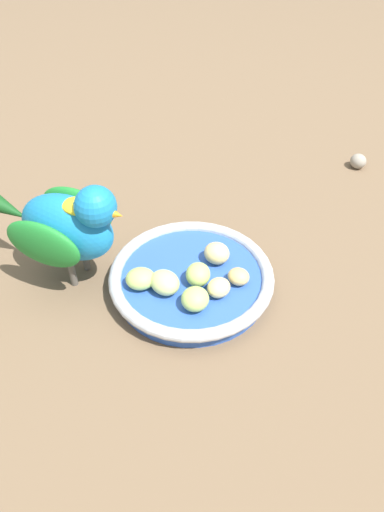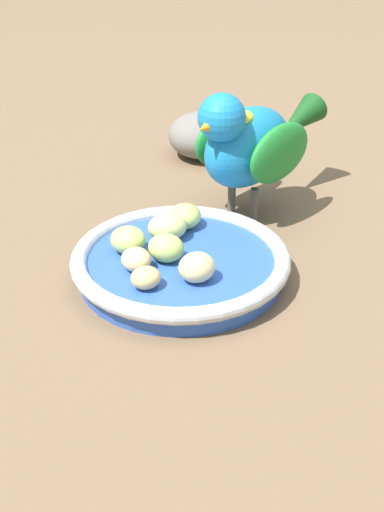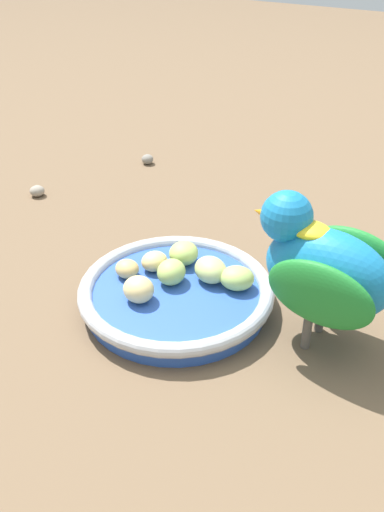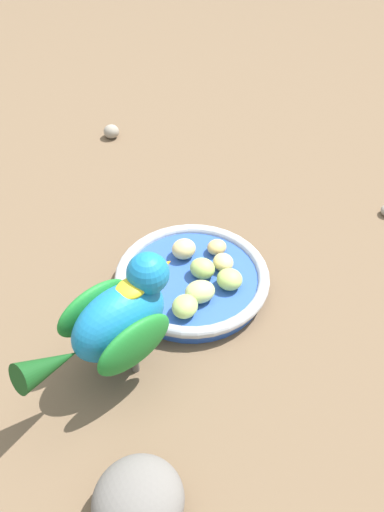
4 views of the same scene
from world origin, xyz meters
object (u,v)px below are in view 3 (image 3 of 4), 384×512
(feeding_bowl, at_px, (176,294))
(apple_piece_1, at_px, (237,278))
(apple_piece_5, at_px, (127,269))
(apple_piece_6, at_px, (184,253))
(apple_piece_2, at_px, (154,261))
(pebble_2, at_px, (148,159))
(apple_piece_4, at_px, (139,289))
(pebble_1, at_px, (37,191))
(apple_piece_0, at_px, (171,272))
(apple_piece_3, at_px, (208,269))
(parrot, at_px, (332,270))

(feeding_bowl, distance_m, apple_piece_1, 0.07)
(apple_piece_5, distance_m, apple_piece_6, 0.07)
(apple_piece_2, xyz_separation_m, pebble_2, (-0.21, 0.29, -0.02))
(feeding_bowl, height_order, apple_piece_1, apple_piece_1)
(apple_piece_1, bearing_deg, apple_piece_2, -170.97)
(apple_piece_1, distance_m, apple_piece_2, 0.10)
(apple_piece_4, bearing_deg, apple_piece_5, 140.75)
(pebble_1, bearing_deg, apple_piece_0, -20.53)
(apple_piece_2, relative_size, apple_piece_3, 0.76)
(apple_piece_1, relative_size, pebble_2, 1.90)
(apple_piece_0, relative_size, apple_piece_6, 1.00)
(apple_piece_4, bearing_deg, apple_piece_3, 58.18)
(apple_piece_2, distance_m, apple_piece_5, 0.03)
(apple_piece_0, xyz_separation_m, apple_piece_5, (-0.05, -0.01, -0.00))
(pebble_1, bearing_deg, apple_piece_4, -28.34)
(apple_piece_2, distance_m, apple_piece_6, 0.04)
(parrot, height_order, pebble_1, parrot)
(apple_piece_3, bearing_deg, pebble_1, 165.13)
(apple_piece_0, xyz_separation_m, pebble_1, (-0.31, 0.12, -0.03))
(feeding_bowl, distance_m, apple_piece_2, 0.05)
(apple_piece_6, bearing_deg, apple_piece_4, -92.38)
(apple_piece_3, bearing_deg, apple_piece_2, -167.52)
(parrot, xyz_separation_m, pebble_1, (-0.48, 0.10, -0.08))
(apple_piece_1, relative_size, apple_piece_4, 1.09)
(apple_piece_1, relative_size, pebble_1, 1.69)
(apple_piece_0, distance_m, apple_piece_1, 0.07)
(apple_piece_2, bearing_deg, apple_piece_4, -72.37)
(apple_piece_6, relative_size, parrot, 0.16)
(apple_piece_0, bearing_deg, pebble_1, 159.47)
(apple_piece_3, bearing_deg, pebble_2, 134.26)
(apple_piece_3, height_order, pebble_1, apple_piece_3)
(apple_piece_4, bearing_deg, pebble_2, 123.02)
(apple_piece_2, height_order, apple_piece_3, apple_piece_3)
(pebble_1, bearing_deg, parrot, -12.06)
(apple_piece_1, xyz_separation_m, apple_piece_6, (-0.07, 0.01, 0.00))
(apple_piece_0, relative_size, parrot, 0.16)
(parrot, bearing_deg, pebble_2, -30.18)
(feeding_bowl, xyz_separation_m, pebble_2, (-0.25, 0.31, -0.01))
(apple_piece_0, relative_size, apple_piece_2, 1.15)
(apple_piece_6, distance_m, parrot, 0.19)
(apple_piece_4, relative_size, parrot, 0.16)
(apple_piece_6, relative_size, pebble_1, 1.59)
(feeding_bowl, bearing_deg, pebble_1, 158.79)
(feeding_bowl, xyz_separation_m, apple_piece_4, (-0.02, -0.04, 0.02))
(parrot, bearing_deg, pebble_1, -6.98)
(apple_piece_3, bearing_deg, feeding_bowl, -120.63)
(parrot, bearing_deg, apple_piece_3, 0.24)
(apple_piece_0, distance_m, apple_piece_6, 0.04)
(apple_piece_3, xyz_separation_m, apple_piece_5, (-0.08, -0.04, -0.00))
(parrot, bearing_deg, apple_piece_2, 5.66)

